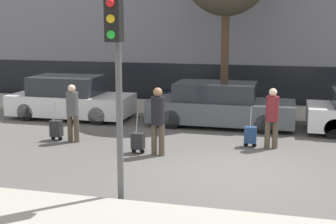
{
  "coord_description": "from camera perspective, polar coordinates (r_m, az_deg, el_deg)",
  "views": [
    {
      "loc": [
        1.07,
        -10.2,
        3.34
      ],
      "look_at": [
        -1.99,
        1.8,
        0.95
      ],
      "focal_mm": 50.0,
      "sensor_mm": 36.0,
      "label": 1
    }
  ],
  "objects": [
    {
      "name": "ground_plane",
      "position": [
        10.79,
        7.99,
        -7.23
      ],
      "size": [
        80.0,
        80.0,
        0.0
      ],
      "primitive_type": "plane",
      "color": "#565451"
    },
    {
      "name": "trolley_right",
      "position": [
        12.85,
        10.01,
        -2.76
      ],
      "size": [
        0.34,
        0.29,
        1.1
      ],
      "color": "navy",
      "rests_on": "ground_plane"
    },
    {
      "name": "traffic_light",
      "position": [
        8.41,
        -6.34,
        6.51
      ],
      "size": [
        0.28,
        0.47,
        3.79
      ],
      "color": "#515154",
      "rests_on": "ground_plane"
    },
    {
      "name": "pedestrian_right",
      "position": [
        12.71,
        12.57,
        -0.32
      ],
      "size": [
        0.35,
        0.34,
        1.63
      ],
      "rotation": [
        0.0,
        0.0,
        0.01
      ],
      "color": "#4C4233",
      "rests_on": "ground_plane"
    },
    {
      "name": "parked_car_1",
      "position": [
        15.3,
        6.28,
        0.77
      ],
      "size": [
        4.68,
        1.8,
        1.41
      ],
      "color": "#4C5156",
      "rests_on": "ground_plane"
    },
    {
      "name": "trolley_center",
      "position": [
        12.08,
        -3.69,
        -3.54
      ],
      "size": [
        0.34,
        0.29,
        1.08
      ],
      "color": "#262628",
      "rests_on": "ground_plane"
    },
    {
      "name": "pedestrian_left",
      "position": [
        13.35,
        -11.56,
        0.27
      ],
      "size": [
        0.35,
        0.34,
        1.63
      ],
      "rotation": [
        0.0,
        0.0,
        -0.07
      ],
      "color": "#4C4233",
      "rests_on": "ground_plane"
    },
    {
      "name": "sidewalk_far",
      "position": [
        17.54,
        10.58,
        -0.04
      ],
      "size": [
        28.0,
        3.0,
        0.12
      ],
      "color": "#A39E93",
      "rests_on": "ground_plane"
    },
    {
      "name": "trolley_left",
      "position": [
        13.75,
        -13.46,
        -1.96
      ],
      "size": [
        0.34,
        0.29,
        1.12
      ],
      "color": "#262628",
      "rests_on": "ground_plane"
    },
    {
      "name": "parked_bicycle",
      "position": [
        17.66,
        1.54,
        1.63
      ],
      "size": [
        1.77,
        0.06,
        0.96
      ],
      "color": "black",
      "rests_on": "sidewalk_far"
    },
    {
      "name": "parked_car_0",
      "position": [
        16.81,
        -11.85,
        1.6
      ],
      "size": [
        4.23,
        1.85,
        1.48
      ],
      "color": "silver",
      "rests_on": "ground_plane"
    },
    {
      "name": "pedestrian_center",
      "position": [
        11.74,
        -1.25,
        -0.63
      ],
      "size": [
        0.35,
        0.34,
        1.74
      ],
      "rotation": [
        0.0,
        0.0,
        -0.08
      ],
      "color": "#4C4233",
      "rests_on": "ground_plane"
    }
  ]
}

